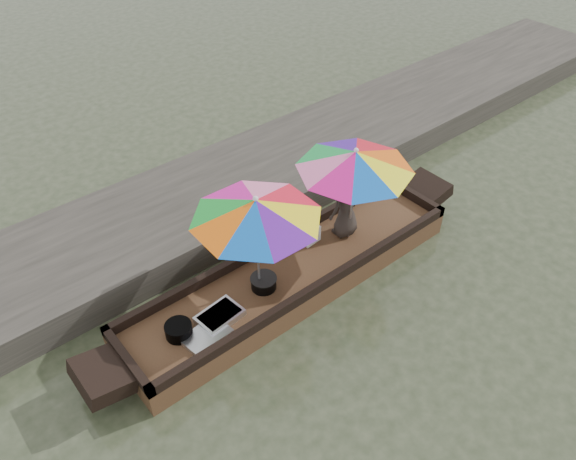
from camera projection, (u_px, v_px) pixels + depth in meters
water at (292, 286)px, 8.17m from camera, size 80.00×80.00×0.00m
dock at (207, 202)px, 9.30m from camera, size 22.00×2.20×0.50m
boat_hull at (292, 277)px, 8.06m from camera, size 5.23×1.20×0.35m
cooking_pot at (179, 330)px, 6.98m from camera, size 0.34×0.34×0.18m
tray_crayfish at (220, 316)px, 7.21m from camera, size 0.61×0.46×0.09m
tray_scallop at (207, 336)px, 6.98m from camera, size 0.63×0.48×0.06m
charcoal_grill at (264, 283)px, 7.61m from camera, size 0.34×0.34×0.16m
supply_bag at (309, 234)px, 8.32m from camera, size 0.30×0.24×0.26m
vendor at (346, 204)px, 8.20m from camera, size 0.54×0.37×1.08m
umbrella_bow at (258, 245)px, 7.16m from camera, size 2.21×2.21×1.55m
umbrella_stern at (352, 195)px, 7.98m from camera, size 1.72×1.72×1.55m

